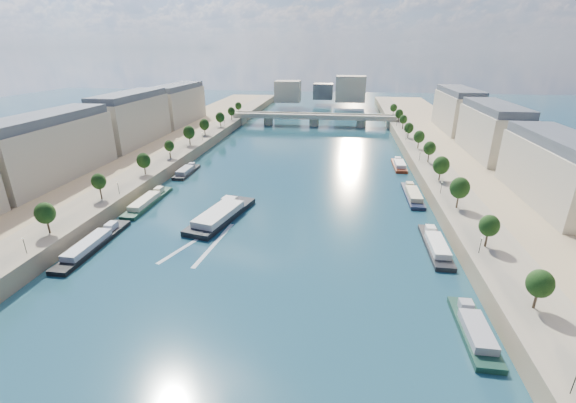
% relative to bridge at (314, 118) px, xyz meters
% --- Properties ---
extents(ground, '(700.00, 700.00, 0.00)m').
position_rel_bridge_xyz_m(ground, '(0.00, -125.83, -5.08)').
color(ground, '#0C3539').
rests_on(ground, ground).
extents(quay_left, '(44.00, 520.00, 5.00)m').
position_rel_bridge_xyz_m(quay_left, '(-72.00, -125.83, -2.58)').
color(quay_left, '#9E8460').
rests_on(quay_left, ground).
extents(quay_right, '(44.00, 520.00, 5.00)m').
position_rel_bridge_xyz_m(quay_right, '(72.00, -125.83, -2.58)').
color(quay_right, '#9E8460').
rests_on(quay_right, ground).
extents(pave_left, '(14.00, 520.00, 0.10)m').
position_rel_bridge_xyz_m(pave_left, '(-57.00, -125.83, -0.03)').
color(pave_left, gray).
rests_on(pave_left, quay_left).
extents(pave_right, '(14.00, 520.00, 0.10)m').
position_rel_bridge_xyz_m(pave_right, '(57.00, -125.83, -0.03)').
color(pave_right, gray).
rests_on(pave_right, quay_right).
extents(trees_left, '(4.80, 268.80, 8.26)m').
position_rel_bridge_xyz_m(trees_left, '(-55.00, -123.83, 5.39)').
color(trees_left, '#382B1E').
rests_on(trees_left, ground).
extents(trees_right, '(4.80, 268.80, 8.26)m').
position_rel_bridge_xyz_m(trees_right, '(55.00, -115.83, 5.39)').
color(trees_right, '#382B1E').
rests_on(trees_right, ground).
extents(lamps_left, '(0.36, 200.36, 4.28)m').
position_rel_bridge_xyz_m(lamps_left, '(-52.50, -135.83, 2.70)').
color(lamps_left, black).
rests_on(lamps_left, ground).
extents(lamps_right, '(0.36, 200.36, 4.28)m').
position_rel_bridge_xyz_m(lamps_right, '(52.50, -120.83, 2.70)').
color(lamps_right, black).
rests_on(lamps_right, ground).
extents(buildings_left, '(16.00, 226.00, 23.20)m').
position_rel_bridge_xyz_m(buildings_left, '(-85.00, -113.83, 11.37)').
color(buildings_left, beige).
rests_on(buildings_left, ground).
extents(buildings_right, '(16.00, 226.00, 23.20)m').
position_rel_bridge_xyz_m(buildings_right, '(85.00, -113.83, 11.37)').
color(buildings_right, beige).
rests_on(buildings_right, ground).
extents(skyline, '(79.00, 42.00, 22.00)m').
position_rel_bridge_xyz_m(skyline, '(3.19, 93.70, 9.57)').
color(skyline, beige).
rests_on(skyline, ground).
extents(bridge, '(112.00, 12.00, 8.15)m').
position_rel_bridge_xyz_m(bridge, '(0.00, 0.00, 0.00)').
color(bridge, '#C1B79E').
rests_on(bridge, ground).
extents(tour_barge, '(15.42, 32.07, 4.19)m').
position_rel_bridge_xyz_m(tour_barge, '(-17.01, -159.40, -3.86)').
color(tour_barge, black).
rests_on(tour_barge, ground).
extents(wake, '(13.26, 25.99, 0.04)m').
position_rel_bridge_xyz_m(wake, '(-17.01, -175.92, -5.06)').
color(wake, silver).
rests_on(wake, ground).
extents(moored_barges_left, '(5.00, 150.17, 3.60)m').
position_rel_bridge_xyz_m(moored_barges_left, '(-45.50, -174.64, -4.24)').
color(moored_barges_left, '#1C263F').
rests_on(moored_barges_left, ground).
extents(moored_barges_right, '(5.00, 163.67, 3.60)m').
position_rel_bridge_xyz_m(moored_barges_right, '(45.50, -167.65, -4.24)').
color(moored_barges_right, black).
rests_on(moored_barges_right, ground).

